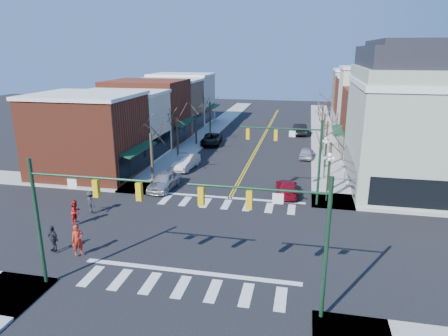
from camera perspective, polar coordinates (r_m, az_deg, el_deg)
The scene contains 36 objects.
ground at distance 28.02m, azimuth -2.23°, elevation -9.83°, with size 160.00×160.00×0.00m, color black.
sidewalk_left at distance 48.40m, azimuth -6.59°, elevation 1.60°, with size 3.50×70.00×0.15m, color #9E9B93.
sidewalk_right at distance 46.11m, azimuth 14.54°, elevation 0.42°, with size 3.50×70.00×0.15m, color #9E9B93.
bldg_left_brick_a at distance 42.94m, azimuth -18.87°, elevation 4.29°, with size 10.00×8.50×8.00m, color maroon.
bldg_left_stucco_a at distance 49.68m, azimuth -14.37°, elevation 5.92°, with size 10.00×7.00×7.50m, color beige.
bldg_left_brick_b at distance 56.79m, azimuth -10.89°, elevation 7.92°, with size 10.00×9.00×8.50m, color maroon.
bldg_left_tan at distance 64.46m, azimuth -8.07°, elevation 8.73°, with size 10.00×7.50×7.80m, color #9C7856.
bldg_left_stucco_b at distance 71.72m, azimuth -5.98°, elevation 9.73°, with size 10.00×8.00×8.20m, color beige.
bldg_right_brick_a at distance 51.65m, azimuth 22.14°, elevation 5.89°, with size 10.00×8.50×8.00m, color maroon.
bldg_right_stucco at distance 59.06m, azimuth 20.99°, elevation 8.19°, with size 10.00×7.00×10.00m, color beige.
bldg_right_brick_b at distance 66.52m, azimuth 19.98°, elevation 8.45°, with size 10.00×8.00×8.50m, color maroon.
bldg_right_tan at distance 74.36m, azimuth 19.19°, elevation 9.47°, with size 10.00×8.00×9.00m, color #9C7856.
victorian_corner at distance 40.61m, azimuth 26.56°, elevation 6.60°, with size 12.25×14.25×13.30m.
traffic_mast_near_left at distance 22.01m, azimuth -21.45°, elevation -5.22°, with size 6.60×0.28×7.20m.
traffic_mast_near_right at distance 18.63m, azimuth 8.86°, elevation -8.16°, with size 6.60×0.28×7.20m.
traffic_mast_far_right at distance 32.68m, azimuth 10.35°, elevation 2.57°, with size 6.60×0.28×7.20m.
lamppost_corner at distance 34.24m, azimuth 14.70°, elevation -0.10°, with size 0.36×0.36×4.33m.
lamppost_midblock at distance 40.52m, azimuth 14.33°, elevation 2.47°, with size 0.36×0.36×4.33m.
tree_left_a at distance 39.54m, azimuth -10.28°, elevation 1.51°, with size 0.24×0.24×4.76m, color #382B21.
tree_left_b at distance 46.80m, azimuth -6.66°, elevation 4.16°, with size 0.24×0.24×5.04m, color #382B21.
tree_left_c at distance 54.34m, azimuth -4.01°, elevation 5.68°, with size 0.24×0.24×4.55m, color #382B21.
tree_left_d at distance 61.92m, azimuth -2.00°, elevation 7.21°, with size 0.24×0.24×4.90m, color #382B21.
tree_right_a at distance 36.83m, azimuth 14.78°, elevation -0.00°, with size 0.24×0.24×4.62m, color #382B21.
tree_right_b at distance 44.51m, azimuth 14.37°, elevation 3.21°, with size 0.24×0.24×5.18m, color #382B21.
tree_right_c at distance 52.36m, azimuth 14.05°, elevation 4.98°, with size 0.24×0.24×4.83m, color #382B21.
tree_right_d at distance 60.22m, azimuth 13.83°, elevation 6.51°, with size 0.24×0.24×4.97m, color #382B21.
car_left_near at distance 37.33m, azimuth -8.53°, elevation -1.82°, with size 1.91×4.74×1.62m, color #AFAFB4.
car_left_mid at distance 43.49m, azimuth -5.47°, elevation 0.90°, with size 1.68×4.81×1.58m, color silver.
car_left_far at distance 54.61m, azimuth -1.81°, elevation 4.13°, with size 2.45×5.31×1.48m, color black.
car_right_near at distance 35.97m, azimuth 8.95°, elevation -2.77°, with size 1.90×4.67×1.36m, color maroon.
car_right_mid at distance 48.64m, azimuth 11.70°, elevation 2.16°, with size 1.58×3.93×1.34m, color silver.
car_right_far at distance 62.38m, azimuth 10.76°, elevation 5.51°, with size 1.81×5.19×1.71m, color black.
pedestrian_red_a at distance 26.71m, azimuth -20.18°, elevation -9.62°, with size 0.71×0.46×1.94m, color red.
pedestrian_red_b at distance 31.34m, azimuth -20.41°, elevation -5.88°, with size 0.87×0.68×1.79m, color red.
pedestrian_dark_a at distance 27.78m, azimuth -23.25°, elevation -9.22°, with size 1.00×0.41×1.70m, color black.
pedestrian_dark_b at distance 33.02m, azimuth -18.48°, elevation -4.56°, with size 1.15×0.66×1.78m, color black.
Camera 1 is at (6.18, -24.35, 12.41)m, focal length 32.00 mm.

